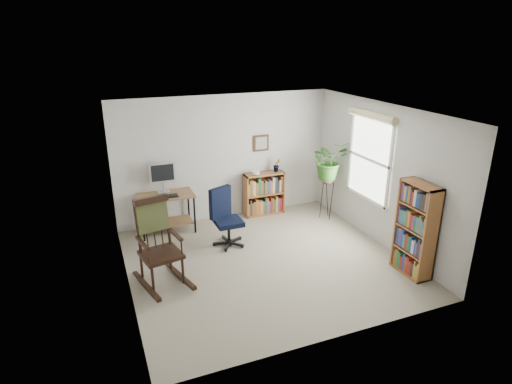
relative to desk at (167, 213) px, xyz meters
name	(u,v)px	position (x,y,z in m)	size (l,w,h in m)	color
floor	(265,261)	(1.23, -1.70, -0.36)	(4.20, 4.00, 0.00)	gray
ceiling	(267,111)	(1.23, -1.70, 2.04)	(4.20, 4.00, 0.00)	silver
wall_back	(225,158)	(1.23, 0.30, 0.84)	(4.20, 0.00, 2.40)	beige
wall_front	(337,249)	(1.23, -3.70, 0.84)	(4.20, 0.00, 2.40)	beige
wall_left	(121,211)	(-0.87, -1.70, 0.84)	(0.00, 4.00, 2.40)	beige
wall_right	(381,175)	(3.33, -1.70, 0.84)	(0.00, 4.00, 2.40)	beige
window	(369,159)	(3.29, -1.40, 1.04)	(0.12, 1.20, 1.50)	white
desk	(167,213)	(0.00, 0.00, 0.00)	(1.00, 0.55, 0.72)	brown
monitor	(163,178)	(0.00, 0.14, 0.64)	(0.46, 0.16, 0.56)	#AEAFB3
keyboard	(167,196)	(0.00, -0.12, 0.37)	(0.40, 0.15, 0.03)	black
office_chair	(229,218)	(0.88, -0.93, 0.15)	(0.56, 0.56, 1.02)	black
rocking_chair	(160,243)	(-0.40, -1.73, 0.29)	(0.67, 1.12, 1.30)	black
low_bookshelf	(264,194)	(1.97, 0.12, 0.07)	(0.81, 0.27, 0.86)	#945C30
tall_bookshelf	(416,230)	(3.15, -2.83, 0.36)	(0.27, 0.63, 1.44)	#945C30
plant_stand	(327,197)	(3.03, -0.53, 0.08)	(0.24, 0.24, 0.87)	black
spider_plant	(330,142)	(3.03, -0.53, 1.18)	(1.69, 1.88, 1.46)	#2F6322
potted_plant_small	(277,169)	(2.25, 0.13, 0.55)	(0.13, 0.24, 0.11)	#2F6322
framed_picture	(261,143)	(1.97, 0.27, 1.07)	(0.32, 0.04, 0.32)	black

